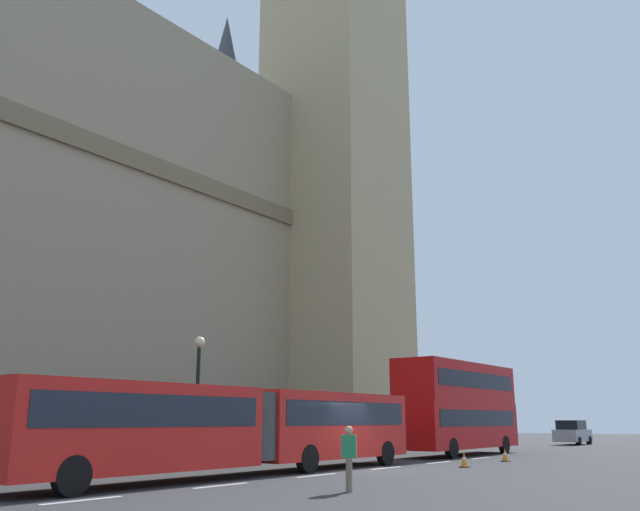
# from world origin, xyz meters

# --- Properties ---
(ground_plane) EXTENTS (160.00, 160.00, 0.00)m
(ground_plane) POSITION_xyz_m (0.00, 0.00, 0.00)
(ground_plane) COLOR #333335
(lane_centre_marking) EXTENTS (29.80, 0.16, 0.01)m
(lane_centre_marking) POSITION_xyz_m (-3.14, 0.00, 0.01)
(lane_centre_marking) COLOR silver
(lane_centre_marking) RESTS_ON ground_plane
(articulated_bus) EXTENTS (18.28, 2.54, 2.90)m
(articulated_bus) POSITION_xyz_m (-4.69, 1.99, 1.75)
(articulated_bus) COLOR red
(articulated_bus) RESTS_ON ground_plane
(double_decker_bus) EXTENTS (10.67, 2.54, 4.90)m
(double_decker_bus) POSITION_xyz_m (12.62, 2.00, 2.71)
(double_decker_bus) COLOR #B20F0F
(double_decker_bus) RESTS_ON ground_plane
(sedan_lead) EXTENTS (4.40, 1.86, 1.85)m
(sedan_lead) POSITION_xyz_m (33.14, 2.04, 0.91)
(sedan_lead) COLOR gray
(sedan_lead) RESTS_ON ground_plane
(traffic_cone_west) EXTENTS (0.36, 0.36, 0.58)m
(traffic_cone_west) POSITION_xyz_m (3.79, -2.27, 0.28)
(traffic_cone_west) COLOR black
(traffic_cone_west) RESTS_ON ground_plane
(traffic_cone_middle) EXTENTS (0.36, 0.36, 0.58)m
(traffic_cone_middle) POSITION_xyz_m (8.66, -2.07, 0.28)
(traffic_cone_middle) COLOR black
(traffic_cone_middle) RESTS_ON ground_plane
(street_lamp) EXTENTS (0.44, 0.44, 5.27)m
(street_lamp) POSITION_xyz_m (-2.67, 6.50, 3.06)
(street_lamp) COLOR black
(street_lamp) RESTS_ON ground_plane
(pedestrian_near_cones) EXTENTS (0.41, 0.47, 1.69)m
(pedestrian_near_cones) POSITION_xyz_m (-7.02, -3.97, 0.91)
(pedestrian_near_cones) COLOR #726651
(pedestrian_near_cones) RESTS_ON ground_plane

